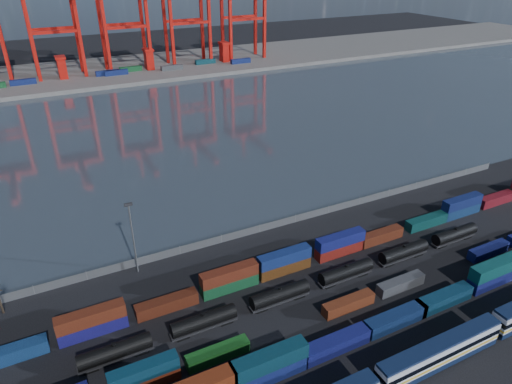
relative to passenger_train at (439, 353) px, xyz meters
name	(u,v)px	position (x,y,z in m)	size (l,w,h in m)	color
ground	(326,303)	(-7.59, 20.54, -2.61)	(700.00, 700.00, 0.00)	black
harbor_water	(166,132)	(-7.59, 125.54, -2.60)	(700.00, 700.00, 0.00)	#303B45
far_quay	(110,71)	(-7.59, 230.54, -1.61)	(700.00, 70.00, 2.00)	#514F4C
passenger_train	(439,353)	(0.00, 0.00, 0.00)	(76.53, 3.03, 5.20)	silver
container_row_south	(362,329)	(-7.57, 10.00, -0.29)	(140.79, 2.61, 5.57)	#434548
container_row_mid	(239,344)	(-27.66, 17.30, -1.01)	(140.95, 2.20, 4.69)	#3B3D3F
container_row_north	(339,246)	(4.00, 32.51, -0.42)	(141.91, 2.41, 5.14)	navy
tanker_string	(314,283)	(-7.87, 24.57, -0.70)	(89.89, 2.66, 3.81)	black
waterfront_fence	(260,229)	(-7.59, 48.54, -1.61)	(160.12, 0.12, 2.20)	#595B5E
yard_light_mast	(133,235)	(-37.59, 46.54, 6.69)	(1.60, 0.40, 16.60)	slate
quay_containers	(93,75)	(-18.58, 216.00, 0.69)	(172.58, 10.99, 2.60)	navy
straddle_carriers	(107,62)	(-10.09, 220.54, 5.21)	(140.00, 7.00, 11.10)	red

